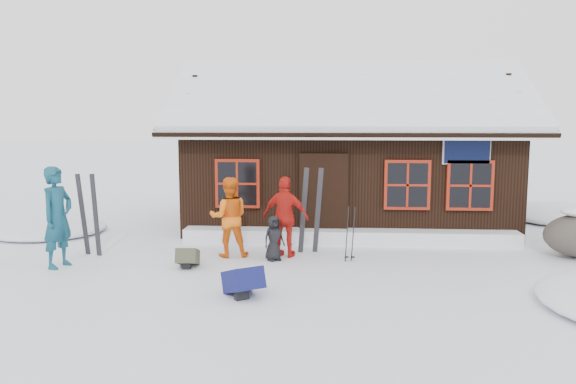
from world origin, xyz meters
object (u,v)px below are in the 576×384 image
object	(u,v)px
backpack_olive	(188,260)
ski_poles	(350,235)
skier_crouched	(274,238)
skier_teal	(58,217)
skier_orange_left	(229,217)
backpack_blue	(243,285)
skier_orange_right	(285,217)

from	to	relation	value
backpack_olive	ski_poles	bearing A→B (deg)	9.27
skier_crouched	backpack_olive	bearing A→B (deg)	166.93
skier_teal	backpack_olive	world-z (taller)	skier_teal
skier_orange_left	backpack_olive	size ratio (longest dim) A/B	3.20
skier_orange_left	skier_crouched	xyz separation A→B (m)	(0.96, -0.28, -0.37)
backpack_olive	skier_teal	bearing A→B (deg)	179.68
skier_orange_left	backpack_blue	world-z (taller)	skier_orange_left
skier_orange_right	ski_poles	distance (m)	1.38
skier_teal	skier_crouched	bearing A→B (deg)	-63.57
skier_teal	skier_orange_right	bearing A→B (deg)	-60.03
skier_orange_left	skier_orange_right	xyz separation A→B (m)	(1.17, 0.04, 0.01)
skier_teal	skier_crouched	size ratio (longest dim) A/B	2.13
backpack_blue	skier_orange_right	bearing A→B (deg)	47.43
ski_poles	backpack_olive	distance (m)	3.24
skier_crouched	backpack_blue	xyz separation A→B (m)	(-0.27, -2.32, -0.28)
skier_orange_right	skier_crouched	xyz separation A→B (m)	(-0.21, -0.32, -0.38)
skier_orange_left	skier_orange_right	bearing A→B (deg)	171.45
skier_orange_left	skier_crouched	bearing A→B (deg)	153.17
skier_orange_left	backpack_olive	xyz separation A→B (m)	(-0.65, -0.93, -0.69)
skier_orange_left	backpack_blue	distance (m)	2.77
skier_teal	backpack_blue	world-z (taller)	skier_teal
backpack_olive	skier_crouched	bearing A→B (deg)	18.48
skier_orange_left	backpack_blue	size ratio (longest dim) A/B	2.53
skier_teal	ski_poles	world-z (taller)	skier_teal
skier_orange_right	backpack_olive	size ratio (longest dim) A/B	3.24
skier_teal	backpack_blue	size ratio (longest dim) A/B	2.98
skier_teal	skier_crouched	distance (m)	4.19
backpack_blue	backpack_olive	size ratio (longest dim) A/B	1.27
skier_orange_right	skier_orange_left	bearing A→B (deg)	16.85
skier_orange_right	skier_crouched	distance (m)	0.54
skier_crouched	backpack_blue	distance (m)	2.36
ski_poles	backpack_olive	world-z (taller)	ski_poles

